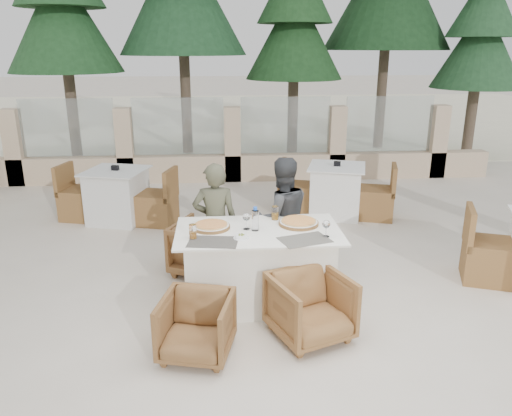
{
  "coord_description": "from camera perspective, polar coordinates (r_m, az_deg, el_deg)",
  "views": [
    {
      "loc": [
        -0.28,
        -4.55,
        2.47
      ],
      "look_at": [
        0.1,
        0.27,
        0.9
      ],
      "focal_mm": 35.0,
      "sensor_mm": 36.0,
      "label": 1
    }
  ],
  "objects": [
    {
      "name": "pine_mid_right",
      "position": [
        13.03,
        14.87,
        21.56
      ],
      "size": [
        2.99,
        2.99,
        6.8
      ],
      "primitive_type": "cone",
      "color": "#193D1D",
      "rests_on": "ground"
    },
    {
      "name": "pizza_left",
      "position": [
        4.9,
        -5.14,
        -2.06
      ],
      "size": [
        0.4,
        0.4,
        0.05
      ],
      "primitive_type": "cylinder",
      "rotation": [
        0.0,
        0.0,
        0.09
      ],
      "color": "#CF521C",
      "rests_on": "dining_table"
    },
    {
      "name": "pine_centre",
      "position": [
        11.88,
        4.39,
        18.12
      ],
      "size": [
        2.2,
        2.2,
        5.0
      ],
      "primitive_type": "cone",
      "color": "#1D451F",
      "rests_on": "ground"
    },
    {
      "name": "armchair_near_left",
      "position": [
        4.26,
        -6.83,
        -13.28
      ],
      "size": [
        0.69,
        0.7,
        0.53
      ],
      "primitive_type": "imported",
      "rotation": [
        0.0,
        0.0,
        -0.23
      ],
      "color": "brown",
      "rests_on": "ground"
    },
    {
      "name": "bg_table_b",
      "position": [
        7.64,
        9.11,
        1.96
      ],
      "size": [
        1.8,
        1.25,
        0.77
      ],
      "primitive_type": null,
      "rotation": [
        0.0,
        0.0,
        -0.29
      ],
      "color": "white",
      "rests_on": "ground"
    },
    {
      "name": "dining_table",
      "position": [
        4.99,
        0.27,
        -6.71
      ],
      "size": [
        1.6,
        0.9,
        0.77
      ],
      "primitive_type": null,
      "color": "white",
      "rests_on": "ground"
    },
    {
      "name": "beer_glass_right",
      "position": [
        5.12,
        2.19,
        -0.58
      ],
      "size": [
        0.08,
        0.08,
        0.14
      ],
      "primitive_type": "cylinder",
      "rotation": [
        0.0,
        0.0,
        -0.1
      ],
      "color": "orange",
      "rests_on": "dining_table"
    },
    {
      "name": "wine_glass_centre",
      "position": [
        4.84,
        -1.1,
        -1.42
      ],
      "size": [
        0.08,
        0.08,
        0.18
      ],
      "primitive_type": null,
      "rotation": [
        0.0,
        0.0,
        -0.07
      ],
      "color": "white",
      "rests_on": "dining_table"
    },
    {
      "name": "pine_far_left",
      "position": [
        11.99,
        -21.13,
        18.23
      ],
      "size": [
        2.42,
        2.42,
        5.5
      ],
      "primitive_type": "cone",
      "color": "#1F4A23",
      "rests_on": "ground"
    },
    {
      "name": "placemat_near_left",
      "position": [
        4.57,
        -4.93,
        -3.88
      ],
      "size": [
        0.49,
        0.36,
        0.0
      ],
      "primitive_type": "cube",
      "rotation": [
        0.0,
        0.0,
        -0.15
      ],
      "color": "#504B44",
      "rests_on": "dining_table"
    },
    {
      "name": "perimeter_wall_far",
      "position": [
        9.5,
        -2.72,
        7.88
      ],
      "size": [
        10.0,
        0.34,
        1.6
      ],
      "primitive_type": null,
      "color": "#CEB291",
      "rests_on": "ground"
    },
    {
      "name": "pine_far_right",
      "position": [
        12.47,
        24.11,
        15.52
      ],
      "size": [
        1.98,
        1.98,
        4.5
      ],
      "primitive_type": "cone",
      "color": "#234F2A",
      "rests_on": "ground"
    },
    {
      "name": "bg_table_a",
      "position": [
        7.57,
        -15.54,
        1.35
      ],
      "size": [
        1.8,
        1.22,
        0.77
      ],
      "primitive_type": null,
      "rotation": [
        0.0,
        0.0,
        -0.26
      ],
      "color": "silver",
      "rests_on": "ground"
    },
    {
      "name": "diner_right",
      "position": [
        5.43,
        2.93,
        -1.24
      ],
      "size": [
        0.75,
        0.63,
        1.36
      ],
      "primitive_type": "imported",
      "rotation": [
        0.0,
        0.0,
        3.33
      ],
      "color": "#393B3E",
      "rests_on": "ground"
    },
    {
      "name": "beer_glass_left",
      "position": [
        4.64,
        -7.24,
        -2.7
      ],
      "size": [
        0.08,
        0.08,
        0.14
      ],
      "primitive_type": "cylinder",
      "rotation": [
        0.0,
        0.0,
        -0.19
      ],
      "color": "orange",
      "rests_on": "dining_table"
    },
    {
      "name": "armchair_near_right",
      "position": [
        4.48,
        6.25,
        -11.18
      ],
      "size": [
        0.82,
        0.83,
        0.59
      ],
      "primitive_type": "imported",
      "rotation": [
        0.0,
        0.0,
        0.38
      ],
      "color": "olive",
      "rests_on": "ground"
    },
    {
      "name": "olive_dish",
      "position": [
        4.63,
        -1.68,
        -3.25
      ],
      "size": [
        0.14,
        0.14,
        0.04
      ],
      "primitive_type": null,
      "rotation": [
        0.0,
        0.0,
        0.37
      ],
      "color": "white",
      "rests_on": "dining_table"
    },
    {
      "name": "armchair_far_right",
      "position": [
        5.92,
        2.2,
        -3.83
      ],
      "size": [
        0.75,
        0.76,
        0.54
      ],
      "primitive_type": "imported",
      "rotation": [
        0.0,
        0.0,
        3.53
      ],
      "color": "olive",
      "rests_on": "ground"
    },
    {
      "name": "wine_glass_corner",
      "position": [
        4.69,
        8.02,
        -2.23
      ],
      "size": [
        0.09,
        0.09,
        0.18
      ],
      "primitive_type": null,
      "rotation": [
        0.0,
        0.0,
        0.14
      ],
      "color": "white",
      "rests_on": "dining_table"
    },
    {
      "name": "placemat_near_right",
      "position": [
        4.62,
        5.57,
        -3.63
      ],
      "size": [
        0.52,
        0.42,
        0.0
      ],
      "primitive_type": "cube",
      "rotation": [
        0.0,
        0.0,
        0.31
      ],
      "color": "#635F55",
      "rests_on": "dining_table"
    },
    {
      "name": "armchair_far_left",
      "position": [
        5.69,
        -5.91,
        -4.48
      ],
      "size": [
        0.86,
        0.87,
        0.6
      ],
      "primitive_type": "imported",
      "rotation": [
        0.0,
        0.0,
        2.71
      ],
      "color": "brown",
      "rests_on": "ground"
    },
    {
      "name": "pine_mid_left",
      "position": [
        12.09,
        -8.45,
        21.55
      ],
      "size": [
        2.86,
        2.86,
        6.5
      ],
      "primitive_type": "cone",
      "color": "#1E4826",
      "rests_on": "ground"
    },
    {
      "name": "sand_patch",
      "position": [
        18.71,
        -3.61,
        10.42
      ],
      "size": [
        30.0,
        16.0,
        0.01
      ],
      "primitive_type": "cube",
      "color": "#F9F1CC",
      "rests_on": "ground"
    },
    {
      "name": "pizza_right",
      "position": [
        5.0,
        4.89,
        -1.62
      ],
      "size": [
        0.45,
        0.45,
        0.05
      ],
      "primitive_type": "cylinder",
      "rotation": [
        0.0,
        0.0,
        -0.14
      ],
      "color": "orange",
      "rests_on": "dining_table"
    },
    {
      "name": "ground",
      "position": [
        5.18,
        -0.84,
        -10.46
      ],
      "size": [
        80.0,
        80.0,
        0.0
      ],
      "primitive_type": "plane",
      "color": "beige",
      "rests_on": "ground"
    },
    {
      "name": "water_bottle",
      "position": [
        4.8,
        -0.08,
        -1.23
      ],
      "size": [
        0.08,
        0.08,
        0.24
      ],
      "primitive_type": "cylinder",
      "rotation": [
        0.0,
        0.0,
        -0.2
      ],
      "color": "#BEE1FA",
      "rests_on": "dining_table"
    },
    {
      "name": "diner_left",
      "position": [
        5.37,
        -4.67,
        -1.72
      ],
      "size": [
        0.49,
        0.32,
        1.32
      ],
      "primitive_type": "imported",
      "rotation": [
        0.0,
        0.0,
        3.13
      ],
      "color": "#4B4C37",
      "rests_on": "ground"
    }
  ]
}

